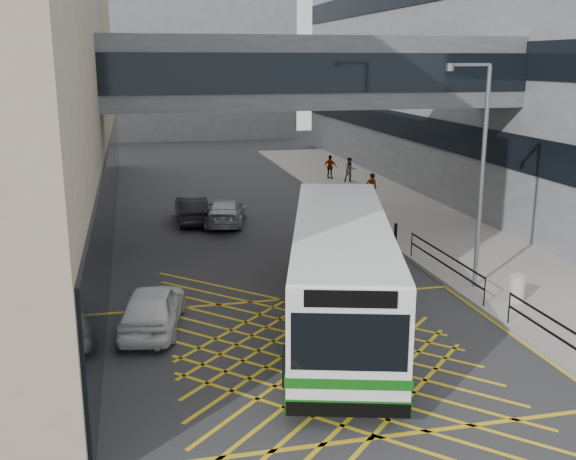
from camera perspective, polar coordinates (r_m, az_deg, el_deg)
ground at (r=19.29m, az=2.72°, el=-10.38°), size 120.00×120.00×0.00m
building_right at (r=50.04m, az=23.03°, el=15.39°), size 24.09×44.00×20.00m
building_far at (r=76.93m, az=-11.27°, el=14.67°), size 28.00×16.00×18.00m
skybridge at (r=29.92m, az=2.21°, el=13.19°), size 20.00×4.10×3.00m
pavement at (r=35.63m, az=10.18°, el=1.10°), size 6.00×54.00×0.16m
box_junction at (r=19.29m, az=2.72°, el=-10.37°), size 12.00×9.00×0.01m
bus at (r=20.58m, az=4.47°, el=-3.35°), size 5.98×12.48×3.42m
car_white at (r=21.04m, az=-11.39°, el=-6.40°), size 2.65×4.79×1.44m
car_dark at (r=34.46m, az=-8.17°, el=1.77°), size 1.73×4.39×1.37m
car_silver at (r=33.86m, az=-5.28°, el=1.65°), size 2.85×4.79×1.39m
street_lamp at (r=23.96m, az=15.84°, el=5.41°), size 1.77×0.43×7.76m
litter_bin at (r=23.81m, az=18.79°, el=-4.70°), size 0.53×0.53×0.91m
kerb_railings at (r=22.79m, az=16.61°, el=-4.68°), size 0.05×12.54×1.00m
bollards at (r=34.54m, az=6.01°, el=1.74°), size 0.14×10.14×0.90m
pedestrian_a at (r=38.31m, az=7.08°, el=3.54°), size 0.68×0.49×1.69m
pedestrian_b at (r=44.84m, az=5.26°, el=5.08°), size 0.78×0.46×1.60m
pedestrian_c at (r=46.06m, az=3.59°, el=5.35°), size 1.02×0.91×1.58m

